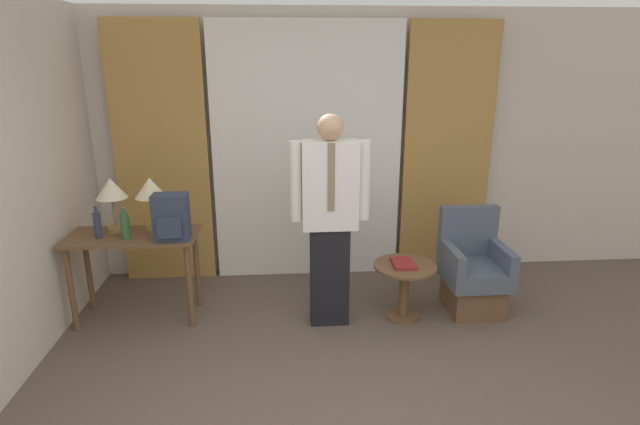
{
  "coord_description": "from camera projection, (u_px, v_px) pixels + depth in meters",
  "views": [
    {
      "loc": [
        -0.23,
        -2.05,
        2.23
      ],
      "look_at": [
        0.04,
        1.71,
        1.05
      ],
      "focal_mm": 28.0,
      "sensor_mm": 36.0,
      "label": 1
    }
  ],
  "objects": [
    {
      "name": "desk",
      "position": [
        134.0,
        250.0,
        4.29
      ],
      "size": [
        1.09,
        0.51,
        0.78
      ],
      "color": "brown",
      "rests_on": "ground_plane"
    },
    {
      "name": "book",
      "position": [
        403.0,
        263.0,
        4.32
      ],
      "size": [
        0.19,
        0.26,
        0.03
      ],
      "color": "maroon",
      "rests_on": "side_table"
    },
    {
      "name": "bottle_near_edge",
      "position": [
        98.0,
        225.0,
        4.14
      ],
      "size": [
        0.06,
        0.06,
        0.28
      ],
      "color": "#2D3851",
      "rests_on": "desk"
    },
    {
      "name": "bottle_by_lamp",
      "position": [
        125.0,
        226.0,
        4.13
      ],
      "size": [
        0.07,
        0.07,
        0.27
      ],
      "color": "#336638",
      "rests_on": "desk"
    },
    {
      "name": "curtain_sheer_center",
      "position": [
        307.0,
        155.0,
        5.03
      ],
      "size": [
        1.89,
        0.06,
        2.58
      ],
      "color": "white",
      "rests_on": "ground_plane"
    },
    {
      "name": "armchair",
      "position": [
        473.0,
        273.0,
        4.54
      ],
      "size": [
        0.54,
        0.58,
        0.92
      ],
      "color": "brown",
      "rests_on": "ground_plane"
    },
    {
      "name": "curtain_drape_left",
      "position": [
        162.0,
        157.0,
        4.93
      ],
      "size": [
        0.91,
        0.06,
        2.58
      ],
      "color": "#B28442",
      "rests_on": "ground_plane"
    },
    {
      "name": "table_lamp_right",
      "position": [
        150.0,
        190.0,
        4.25
      ],
      "size": [
        0.26,
        0.26,
        0.47
      ],
      "color": "#9E7F47",
      "rests_on": "desk"
    },
    {
      "name": "backpack",
      "position": [
        171.0,
        218.0,
        4.08
      ],
      "size": [
        0.28,
        0.2,
        0.39
      ],
      "color": "#2D384C",
      "rests_on": "desk"
    },
    {
      "name": "side_table",
      "position": [
        404.0,
        282.0,
        4.38
      ],
      "size": [
        0.55,
        0.55,
        0.5
      ],
      "color": "brown",
      "rests_on": "ground_plane"
    },
    {
      "name": "table_lamp_left",
      "position": [
        111.0,
        191.0,
        4.23
      ],
      "size": [
        0.26,
        0.26,
        0.47
      ],
      "color": "#9E7F47",
      "rests_on": "desk"
    },
    {
      "name": "wall_back",
      "position": [
        307.0,
        146.0,
        5.13
      ],
      "size": [
        10.0,
        0.06,
        2.7
      ],
      "color": "beige",
      "rests_on": "ground_plane"
    },
    {
      "name": "person",
      "position": [
        330.0,
        215.0,
        4.11
      ],
      "size": [
        0.66,
        0.22,
        1.81
      ],
      "color": "black",
      "rests_on": "ground_plane"
    },
    {
      "name": "curtain_drape_right",
      "position": [
        447.0,
        153.0,
        5.13
      ],
      "size": [
        0.91,
        0.06,
        2.58
      ],
      "color": "#B28442",
      "rests_on": "ground_plane"
    }
  ]
}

